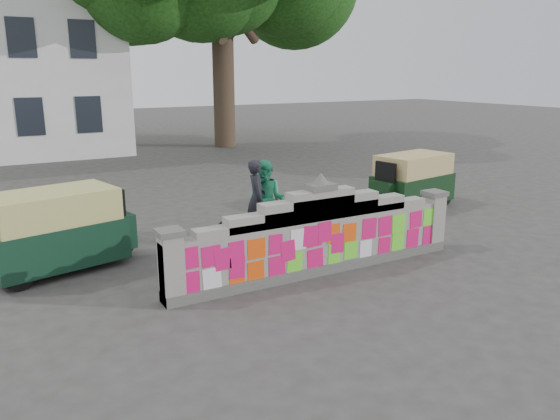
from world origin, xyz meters
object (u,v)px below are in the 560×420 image
Objects in this scene: cyclist_rider at (257,208)px; rickshaw_left at (59,229)px; pedestrian at (267,200)px; rickshaw_right at (411,180)px; cyclist_bike at (257,223)px.

cyclist_rider reaches higher than rickshaw_left.
rickshaw_right is at bearing 54.01° from pedestrian.
pedestrian is at bearing -15.51° from rickshaw_left.
cyclist_rider is 0.91× the size of pedestrian.
rickshaw_right is at bearing -62.93° from cyclist_rider.
rickshaw_left is 1.06× the size of rickshaw_right.
rickshaw_right is at bearing -62.93° from cyclist_bike.
pedestrian reaches higher than rickshaw_right.
cyclist_rider is 5.66m from rickshaw_right.
rickshaw_left is at bearing 100.94° from cyclist_bike.
pedestrian is 4.57m from rickshaw_left.
pedestrian is 5.24m from rickshaw_right.
cyclist_rider is at bearing -101.35° from pedestrian.
pedestrian is at bearing -40.24° from cyclist_bike.
cyclist_rider is 0.57× the size of rickshaw_left.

